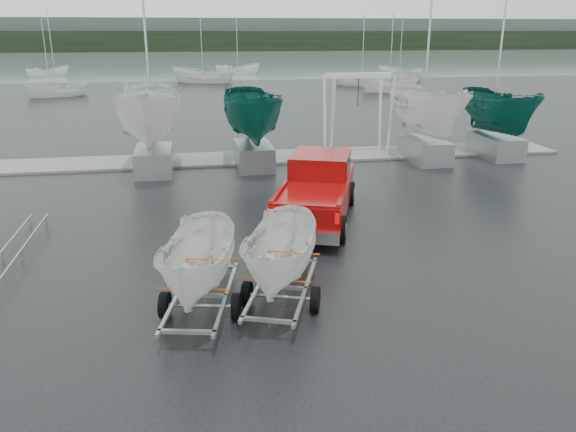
{
  "coord_description": "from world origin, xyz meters",
  "views": [
    {
      "loc": [
        -4.02,
        -14.47,
        6.11
      ],
      "look_at": [
        -1.41,
        0.13,
        1.2
      ],
      "focal_mm": 35.0,
      "sensor_mm": 36.0,
      "label": 1
    }
  ],
  "objects_px": {
    "pickup_truck": "(318,186)",
    "trailer_hitched": "(282,205)",
    "trailer_parked": "(197,212)",
    "boat_hoist": "(358,103)"
  },
  "relations": [
    {
      "from": "pickup_truck",
      "to": "trailer_hitched",
      "type": "relative_size",
      "value": 1.47
    },
    {
      "from": "trailer_parked",
      "to": "boat_hoist",
      "type": "distance_m",
      "value": 17.98
    },
    {
      "from": "trailer_parked",
      "to": "boat_hoist",
      "type": "height_order",
      "value": "trailer_parked"
    },
    {
      "from": "trailer_parked",
      "to": "pickup_truck",
      "type": "bearing_deg",
      "value": 69.45
    },
    {
      "from": "pickup_truck",
      "to": "trailer_parked",
      "type": "distance_m",
      "value": 7.69
    },
    {
      "from": "trailer_hitched",
      "to": "boat_hoist",
      "type": "bearing_deg",
      "value": 87.59
    },
    {
      "from": "pickup_truck",
      "to": "trailer_parked",
      "type": "relative_size",
      "value": 1.48
    },
    {
      "from": "pickup_truck",
      "to": "trailer_parked",
      "type": "height_order",
      "value": "trailer_parked"
    },
    {
      "from": "pickup_truck",
      "to": "trailer_hitched",
      "type": "distance_m",
      "value": 6.78
    },
    {
      "from": "trailer_hitched",
      "to": "boat_hoist",
      "type": "relative_size",
      "value": 1.09
    }
  ]
}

